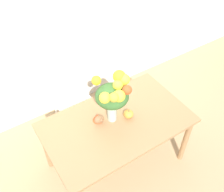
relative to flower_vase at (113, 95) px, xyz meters
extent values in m
plane|color=tan|center=(0.01, -0.05, -1.06)|extent=(12.00, 12.00, 0.00)
cube|color=white|center=(0.01, 1.14, 0.29)|extent=(8.00, 0.06, 2.70)
cube|color=#9E754C|center=(0.01, -0.05, -0.35)|extent=(1.45, 0.86, 0.03)
cylinder|color=#9E754C|center=(0.68, -0.42, -0.71)|extent=(0.06, 0.06, 0.69)
cylinder|color=#9E754C|center=(-0.65, 0.32, -0.71)|extent=(0.06, 0.06, 0.69)
cylinder|color=#9E754C|center=(0.68, 0.32, -0.71)|extent=(0.06, 0.06, 0.69)
cylinder|color=#B2CCBC|center=(-0.01, 0.01, -0.20)|extent=(0.09, 0.09, 0.26)
cylinder|color=silver|center=(-0.01, 0.01, -0.28)|extent=(0.08, 0.08, 0.11)
cylinder|color=#38662D|center=(0.01, 0.01, -0.16)|extent=(0.01, 0.01, 0.32)
cylinder|color=#38662D|center=(0.00, 0.03, -0.16)|extent=(0.00, 0.01, 0.32)
cylinder|color=#38662D|center=(-0.02, 0.02, -0.16)|extent=(0.01, 0.01, 0.32)
cylinder|color=#38662D|center=(-0.02, 0.00, -0.16)|extent=(0.01, 0.01, 0.32)
cylinder|color=#38662D|center=(0.00, -0.01, -0.16)|extent=(0.01, 0.01, 0.32)
ellipsoid|color=#38662D|center=(-0.01, 0.01, -0.01)|extent=(0.31, 0.31, 0.19)
sphere|color=yellow|center=(-0.13, -0.07, 0.10)|extent=(0.10, 0.10, 0.10)
sphere|color=yellow|center=(0.04, -0.01, 0.11)|extent=(0.09, 0.09, 0.09)
sphere|color=#D64C23|center=(0.07, -0.11, 0.12)|extent=(0.08, 0.08, 0.08)
sphere|color=#AD9E33|center=(-0.08, -0.13, 0.12)|extent=(0.09, 0.09, 0.09)
sphere|color=yellow|center=(0.12, 0.00, 0.13)|extent=(0.10, 0.10, 0.10)
sphere|color=yellow|center=(-0.06, 0.19, 0.06)|extent=(0.09, 0.09, 0.09)
sphere|color=#AD9E33|center=(0.11, 0.02, 0.03)|extent=(0.09, 0.09, 0.09)
sphere|color=yellow|center=(-0.02, -0.12, 0.09)|extent=(0.11, 0.11, 0.11)
sphere|color=yellow|center=(0.09, 0.04, 0.15)|extent=(0.12, 0.12, 0.12)
ellipsoid|color=gold|center=(0.14, -0.06, -0.29)|extent=(0.10, 0.10, 0.08)
cylinder|color=brown|center=(0.14, -0.06, -0.25)|extent=(0.01, 0.01, 0.02)
ellipsoid|color=#936642|center=(-0.14, 0.04, -0.29)|extent=(0.10, 0.08, 0.08)
cone|color=#C64C23|center=(-0.14, 0.07, -0.29)|extent=(0.10, 0.10, 0.09)
sphere|color=#936642|center=(-0.14, 0.00, -0.26)|extent=(0.03, 0.03, 0.03)
cube|color=white|center=(-0.13, 0.68, -0.61)|extent=(0.45, 0.45, 0.02)
cylinder|color=white|center=(-0.28, 0.50, -0.84)|extent=(0.04, 0.04, 0.44)
cylinder|color=white|center=(0.05, 0.53, -0.84)|extent=(0.04, 0.04, 0.44)
cylinder|color=white|center=(-0.31, 0.84, -0.84)|extent=(0.04, 0.04, 0.44)
cylinder|color=white|center=(0.03, 0.86, -0.84)|extent=(0.04, 0.04, 0.44)
cube|color=white|center=(-0.14, 0.88, -0.33)|extent=(0.40, 0.05, 0.52)
camera|label=1|loc=(-0.93, -1.42, 1.66)|focal=42.00mm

